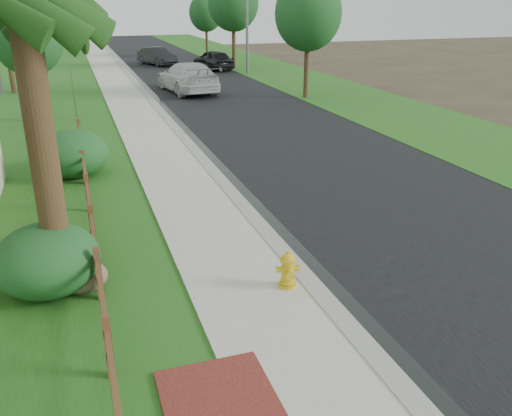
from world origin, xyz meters
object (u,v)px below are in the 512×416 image
object	(u,v)px
ranch_fence	(90,206)
dark_car_mid	(213,60)
white_suv	(188,77)
fire_hydrant	(288,270)

from	to	relation	value
ranch_fence	dark_car_mid	xyz separation A→B (m)	(10.80, 29.92, 0.17)
white_suv	dark_car_mid	xyz separation A→B (m)	(4.18, 10.16, -0.12)
fire_hydrant	white_suv	distance (m)	24.37
fire_hydrant	white_suv	xyz separation A→B (m)	(3.12, 24.16, 0.46)
ranch_fence	dark_car_mid	bearing A→B (deg)	70.15
ranch_fence	white_suv	size ratio (longest dim) A/B	2.77
dark_car_mid	white_suv	bearing A→B (deg)	54.83
fire_hydrant	ranch_fence	bearing A→B (deg)	128.45
fire_hydrant	white_suv	bearing A→B (deg)	82.63
ranch_fence	white_suv	bearing A→B (deg)	71.47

